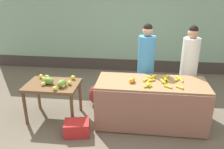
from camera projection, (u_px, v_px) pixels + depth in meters
name	position (u px, v px, depth m)	size (l,w,h in m)	color
ground_plane	(128.00, 121.00, 4.53)	(24.00, 24.00, 0.00)	#665B4C
market_wall_back	(135.00, 20.00, 6.71)	(9.00, 0.23, 3.14)	#8CB299
fruit_stall_counter	(150.00, 103.00, 4.32)	(2.01, 0.83, 0.87)	olive
side_table_wooden	(53.00, 88.00, 4.47)	(1.02, 0.71, 0.73)	brown
banana_bunch_pile	(162.00, 81.00, 4.13)	(0.74, 0.57, 0.07)	yellow
orange_pile	(132.00, 80.00, 4.13)	(0.11, 0.15, 0.09)	orange
mango_papaya_pile	(55.00, 82.00, 4.38)	(0.77, 0.63, 0.14)	yellow
vendor_woman_blue_shirt	(146.00, 67.00, 4.76)	(0.34, 0.34, 1.82)	#33333D
vendor_woman_white_shirt	(189.00, 69.00, 4.70)	(0.34, 0.34, 1.80)	#33333D
produce_crate	(77.00, 128.00, 4.09)	(0.44, 0.32, 0.26)	red
produce_sack	(97.00, 95.00, 5.10)	(0.36, 0.30, 0.47)	maroon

